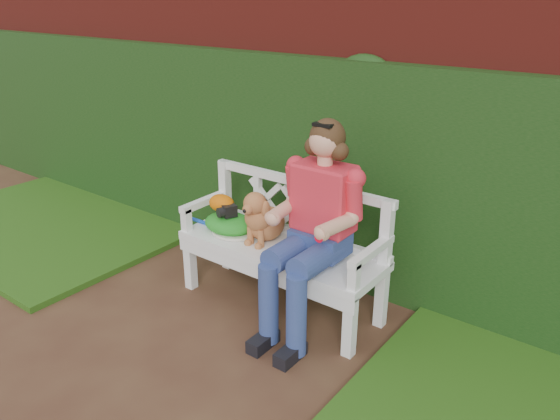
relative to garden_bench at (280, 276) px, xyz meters
The scene contains 11 objects.
ground 1.13m from the garden_bench, 102.48° to the right, with size 60.00×60.00×0.00m, color #402319.
brick_wall 1.22m from the garden_bench, 106.07° to the left, with size 10.00×0.30×2.20m, color maroon.
ivy_hedge 0.89m from the garden_bench, 111.44° to the left, with size 10.00×0.18×1.70m, color #244317.
grass_left 2.65m from the garden_bench, behind, with size 2.60×2.00×0.05m, color #255A11.
garden_bench is the anchor object (origin of this frame).
seated_woman 0.57m from the garden_bench, ahead, with size 0.59×0.79×1.40m, color #F23953, non-canonical shape.
dog 0.46m from the garden_bench, behind, with size 0.27×0.36×0.40m, color #AD623A, non-canonical shape.
tennis_racket 0.50m from the garden_bench, behind, with size 0.62×0.26×0.03m, color white, non-canonical shape.
green_bag 0.54m from the garden_bench, behind, with size 0.40×0.31×0.14m, color #18761C, non-canonical shape.
camera_item 0.61m from the garden_bench, behind, with size 0.13×0.10×0.09m, color black.
baseball_glove 0.68m from the garden_bench, behind, with size 0.21×0.15×0.13m, color #D15F06.
Camera 1 is at (2.32, -1.67, 2.15)m, focal length 35.00 mm.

